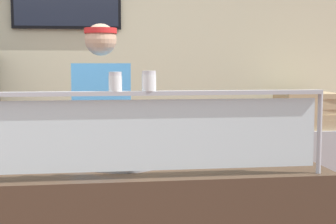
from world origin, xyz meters
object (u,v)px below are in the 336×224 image
parmesan_shaker (115,83)px  pepper_flake_shaker (149,82)px  worker_figure (103,137)px  pizza_box_stack (306,110)px  pizza_tray (123,162)px  pizza_server (130,159)px

parmesan_shaker → pepper_flake_shaker: pepper_flake_shaker is taller
worker_figure → pizza_box_stack: worker_figure is taller
pizza_tray → pizza_box_stack: size_ratio=0.83×
pepper_flake_shaker → pizza_box_stack: 2.48m
pizza_tray → pizza_server: pizza_server is taller
pizza_tray → parmesan_shaker: parmesan_shaker is taller
pizza_server → pepper_flake_shaker: bearing=-67.1°
pepper_flake_shaker → parmesan_shaker: bearing=180.0°
pepper_flake_shaker → pizza_tray: bearing=108.8°
pepper_flake_shaker → worker_figure: 1.10m
parmesan_shaker → pepper_flake_shaker: (0.16, 0.00, 0.00)m
pizza_server → worker_figure: bearing=110.8°
pizza_server → pepper_flake_shaker: pepper_flake_shaker is taller
pizza_tray → worker_figure: worker_figure is taller
pizza_server → pepper_flake_shaker: 0.53m
pizza_server → worker_figure: worker_figure is taller
pizza_tray → pizza_server: size_ratio=1.50×
pepper_flake_shaker → worker_figure: bearing=102.2°
pizza_server → worker_figure: size_ratio=0.16×
pizza_server → parmesan_shaker: parmesan_shaker is taller
parmesan_shaker → pepper_flake_shaker: bearing=0.0°
pizza_server → parmesan_shaker: (-0.08, -0.31, 0.42)m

